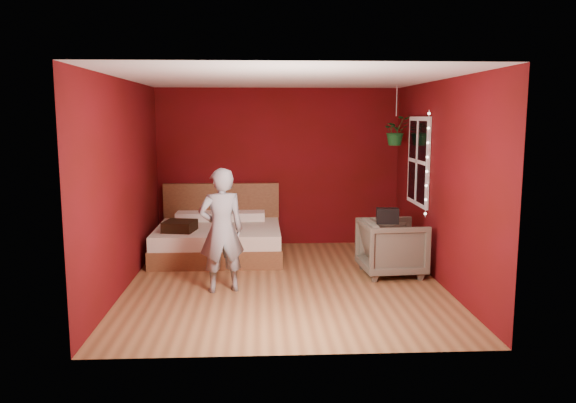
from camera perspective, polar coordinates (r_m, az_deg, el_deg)
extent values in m
plane|color=#96663C|center=(7.37, -0.35, -8.21)|extent=(4.50, 4.50, 0.00)
cube|color=#58090F|center=(9.35, -0.98, 3.51)|extent=(4.00, 0.02, 2.60)
cube|color=#58090F|center=(4.87, 0.82, -1.28)|extent=(4.00, 0.02, 2.60)
cube|color=#58090F|center=(7.30, -16.33, 1.70)|extent=(0.02, 4.50, 2.60)
cube|color=#58090F|center=(7.47, 15.24, 1.90)|extent=(0.02, 4.50, 2.60)
cube|color=silver|center=(7.07, -0.37, 12.47)|extent=(4.00, 4.50, 0.02)
cube|color=white|center=(8.30, 13.11, 4.01)|extent=(0.04, 0.97, 1.27)
cube|color=black|center=(8.29, 13.01, 4.01)|extent=(0.02, 0.85, 1.15)
cube|color=white|center=(8.29, 12.98, 4.01)|extent=(0.03, 0.05, 1.15)
cube|color=white|center=(8.29, 12.98, 4.01)|extent=(0.03, 0.85, 0.05)
cylinder|color=silver|center=(7.79, 13.96, 3.69)|extent=(0.01, 0.01, 1.45)
sphere|color=#FFF2CC|center=(7.87, 13.78, -1.21)|extent=(0.04, 0.04, 0.04)
sphere|color=#FFF2CC|center=(7.84, 13.83, 0.18)|extent=(0.04, 0.04, 0.04)
sphere|color=#FFF2CC|center=(7.81, 13.88, 1.58)|extent=(0.04, 0.04, 0.04)
sphere|color=#FFF2CC|center=(7.79, 13.93, 2.98)|extent=(0.04, 0.04, 0.04)
sphere|color=#FFF2CC|center=(7.78, 13.98, 4.40)|extent=(0.04, 0.04, 0.04)
sphere|color=#FFF2CC|center=(7.77, 14.03, 5.81)|extent=(0.04, 0.04, 0.04)
sphere|color=#FFF2CC|center=(7.76, 14.09, 7.24)|extent=(0.04, 0.04, 0.04)
sphere|color=#FFF2CC|center=(7.76, 14.14, 8.66)|extent=(0.04, 0.04, 0.04)
cube|color=brown|center=(8.70, -7.05, -4.74)|extent=(1.90, 1.61, 0.27)
cube|color=silver|center=(8.65, -7.08, -3.21)|extent=(1.86, 1.58, 0.21)
cube|color=brown|center=(9.37, -6.76, -1.34)|extent=(1.90, 0.08, 1.04)
cube|color=white|center=(9.19, -9.52, -1.48)|extent=(0.57, 0.36, 0.13)
cube|color=white|center=(9.13, -4.18, -1.45)|extent=(0.57, 0.36, 0.13)
imported|color=gray|center=(6.89, -6.77, -2.93)|extent=(0.63, 0.50, 1.53)
imported|color=#6B6655|center=(7.77, 10.52, -4.60)|extent=(0.89, 0.87, 0.76)
cube|color=black|center=(7.42, 10.07, -1.44)|extent=(0.30, 0.17, 0.20)
cube|color=black|center=(8.35, -10.94, -2.47)|extent=(0.50, 0.50, 0.15)
cylinder|color=silver|center=(8.79, 10.98, 10.01)|extent=(0.01, 0.01, 0.46)
imported|color=#185625|center=(8.79, 10.90, 7.06)|extent=(0.48, 0.44, 0.45)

